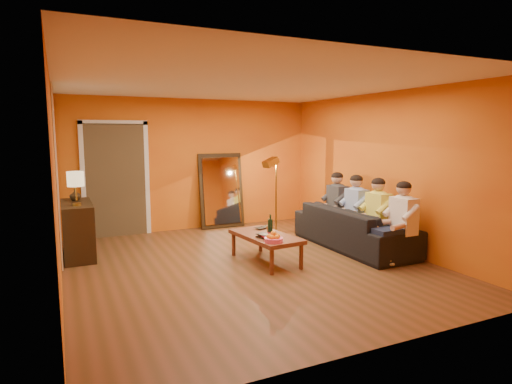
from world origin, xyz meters
name	(u,v)px	position (x,y,z in m)	size (l,w,h in m)	color
room_shell	(239,175)	(0.00, 0.37, 1.30)	(5.00, 5.50, 2.60)	brown
white_accent	(57,173)	(-2.48, 1.75, 1.30)	(0.02, 1.90, 2.58)	white
doorway_recess	(115,180)	(-1.50, 2.83, 1.05)	(1.06, 0.30, 2.10)	#3F2D19
door_jamb_left	(83,182)	(-2.07, 2.71, 1.05)	(0.08, 0.06, 2.20)	white
door_jamb_right	(147,179)	(-0.93, 2.71, 1.05)	(0.08, 0.06, 2.20)	white
door_header	(113,122)	(-1.50, 2.71, 2.12)	(1.22, 0.06, 0.08)	white
mirror_frame	(221,190)	(0.55, 2.63, 0.76)	(0.92, 0.06, 1.52)	black
mirror_glass	(222,191)	(0.55, 2.59, 0.76)	(0.78, 0.02, 1.36)	white
sideboard	(78,230)	(-2.24, 1.55, 0.42)	(0.44, 1.18, 0.85)	black
table_lamp	(76,189)	(-2.24, 1.25, 1.10)	(0.24, 0.24, 0.51)	beige
sofa	(353,228)	(2.00, 0.15, 0.34)	(0.92, 2.35, 0.69)	black
coffee_table	(266,248)	(0.29, 0.03, 0.21)	(0.62, 1.22, 0.42)	brown
floor_lamp	(276,197)	(1.29, 1.62, 0.72)	(0.30, 0.24, 1.44)	#AC8932
dog	(380,243)	(1.76, -0.78, 0.31)	(0.34, 0.53, 0.63)	#B1854F
person_far_left	(403,222)	(2.13, -0.85, 0.61)	(0.70, 0.44, 1.22)	silver
person_mid_left	(378,216)	(2.13, -0.30, 0.61)	(0.70, 0.44, 1.22)	#E6E24C
person_mid_right	(356,210)	(2.13, 0.25, 0.61)	(0.70, 0.44, 1.22)	#8BA4D7
person_far_right	(337,206)	(2.13, 0.80, 0.61)	(0.70, 0.44, 1.22)	#323237
fruit_bowl	(274,236)	(0.19, -0.42, 0.50)	(0.26, 0.26, 0.16)	#F15589
wine_bottle	(270,225)	(0.34, -0.02, 0.58)	(0.07, 0.07, 0.31)	black
tumbler	(269,229)	(0.41, 0.15, 0.47)	(0.11, 0.11, 0.10)	#B27F3F
laptop	(266,228)	(0.47, 0.38, 0.43)	(0.34, 0.22, 0.03)	black
book_lower	(261,238)	(0.11, -0.17, 0.43)	(0.17, 0.23, 0.02)	black
book_mid	(261,236)	(0.12, -0.16, 0.45)	(0.20, 0.27, 0.02)	red
book_upper	(261,235)	(0.11, -0.18, 0.47)	(0.15, 0.20, 0.02)	black
vase	(75,195)	(-2.24, 1.80, 0.94)	(0.17, 0.17, 0.18)	black
flowers	(74,181)	(-2.24, 1.80, 1.17)	(0.17, 0.17, 0.39)	red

